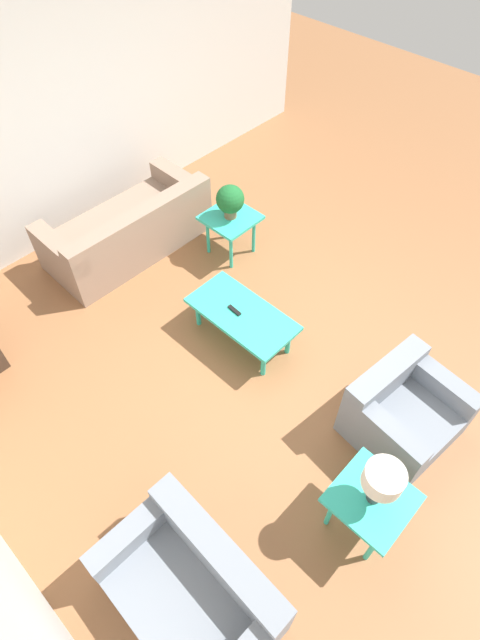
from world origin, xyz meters
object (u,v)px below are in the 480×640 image
(side_table_lamp, at_px, (371,501))
(table_lamp, at_px, (383,481))
(side_table_plant, at_px, (231,222))
(loveseat, at_px, (193,590))
(coffee_table, at_px, (242,316))
(armchair, at_px, (402,412))
(potted_plant, at_px, (230,200))
(sofa, at_px, (129,231))

(side_table_lamp, distance_m, table_lamp, 0.39)
(side_table_plant, relative_size, table_lamp, 1.28)
(loveseat, bearing_deg, coffee_table, 127.50)
(armchair, distance_m, loveseat, 2.22)
(coffee_table, distance_m, side_table_lamp, 2.09)
(coffee_table, bearing_deg, potted_plant, -40.60)
(sofa, height_order, potted_plant, potted_plant)
(loveseat, distance_m, potted_plant, 3.77)
(loveseat, xyz_separation_m, side_table_lamp, (-0.55, -1.29, 0.18))
(side_table_lamp, bearing_deg, armchair, -74.25)
(side_table_lamp, bearing_deg, table_lamp, 0.00)
(sofa, distance_m, armchair, 3.61)
(side_table_plant, relative_size, side_table_lamp, 1.00)
(sofa, xyz_separation_m, potted_plant, (-0.90, -0.79, 0.48))
(armchair, distance_m, side_table_plant, 2.79)
(loveseat, height_order, table_lamp, table_lamp)
(table_lamp, bearing_deg, armchair, -74.25)
(sofa, relative_size, loveseat, 1.55)
(loveseat, xyz_separation_m, potted_plant, (2.42, -2.84, 0.48))
(armchair, distance_m, side_table_lamp, 0.96)
(armchair, xyz_separation_m, potted_plant, (2.71, -0.64, 0.47))
(sofa, relative_size, side_table_plant, 3.44)
(potted_plant, bearing_deg, side_table_lamp, 152.38)
(side_table_lamp, xyz_separation_m, table_lamp, (0.00, 0.00, 0.39))
(side_table_plant, xyz_separation_m, table_lamp, (-2.97, 1.55, 0.39))
(side_table_plant, distance_m, potted_plant, 0.30)
(coffee_table, relative_size, table_lamp, 2.53)
(coffee_table, xyz_separation_m, table_lamp, (-1.97, 0.70, 0.50))
(side_table_plant, distance_m, side_table_lamp, 3.35)
(armchair, xyz_separation_m, side_table_plant, (2.71, -0.64, 0.17))
(coffee_table, relative_size, potted_plant, 2.80)
(loveseat, bearing_deg, side_table_lamp, 68.83)
(side_table_lamp, xyz_separation_m, potted_plant, (2.97, -1.55, 0.30))
(armchair, bearing_deg, loveseat, 178.71)
(side_table_plant, bearing_deg, coffee_table, 139.40)
(sofa, height_order, loveseat, sofa)
(coffee_table, bearing_deg, sofa, -2.05)
(sofa, height_order, table_lamp, table_lamp)
(coffee_table, distance_m, table_lamp, 2.15)
(sofa, bearing_deg, potted_plant, 132.11)
(potted_plant, bearing_deg, side_table_plant, -90.00)
(potted_plant, bearing_deg, coffee_table, 139.40)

